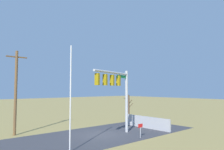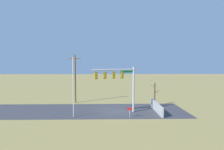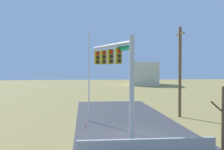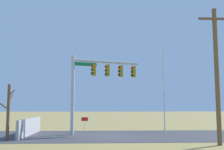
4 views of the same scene
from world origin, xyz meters
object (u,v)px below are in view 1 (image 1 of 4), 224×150
bare_tree (129,109)px  signal_mast (117,88)px  utility_pole (16,91)px  flagpole (70,98)px  open_sign (140,127)px

bare_tree → signal_mast: bearing=-144.5°
utility_pole → bare_tree: size_ratio=2.21×
utility_pole → bare_tree: (12.66, -2.50, -2.28)m
signal_mast → utility_pole: size_ratio=0.77×
flagpole → utility_pole: (-1.20, 8.05, 0.45)m
flagpole → bare_tree: bearing=25.9°
bare_tree → flagpole: bearing=-154.1°
utility_pole → bare_tree: bearing=-11.2°
bare_tree → open_sign: 7.51m
signal_mast → open_sign: signal_mast is taller
utility_pole → bare_tree: 13.11m
utility_pole → bare_tree: utility_pole is taller
open_sign → utility_pole: bearing=134.0°
signal_mast → open_sign: bearing=-62.9°
signal_mast → bare_tree: bearing=35.5°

